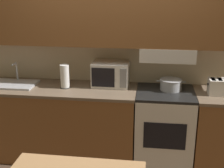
# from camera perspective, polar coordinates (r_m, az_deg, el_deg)

# --- Properties ---
(ground_plane) EXTENTS (16.00, 16.00, 0.00)m
(ground_plane) POSITION_cam_1_polar(r_m,az_deg,el_deg) (4.39, 0.34, -11.13)
(ground_plane) COLOR #4C3828
(wall_back) EXTENTS (5.60, 0.38, 2.55)m
(wall_back) POSITION_cam_1_polar(r_m,az_deg,el_deg) (3.84, 0.52, 7.83)
(wall_back) COLOR beige
(wall_back) RESTS_ON ground_plane
(lower_counter_main) EXTENTS (1.92, 0.67, 0.93)m
(lower_counter_main) POSITION_cam_1_polar(r_m,az_deg,el_deg) (4.03, -9.52, -6.83)
(lower_counter_main) COLOR brown
(lower_counter_main) RESTS_ON ground_plane
(lower_counter_right_stub) EXTENTS (0.62, 0.67, 0.93)m
(lower_counter_right_stub) POSITION_cam_1_polar(r_m,az_deg,el_deg) (3.95, 18.97, -8.11)
(lower_counter_right_stub) COLOR brown
(lower_counter_right_stub) RESTS_ON ground_plane
(stove_range) EXTENTS (0.67, 0.65, 0.93)m
(stove_range) POSITION_cam_1_polar(r_m,az_deg,el_deg) (3.87, 9.42, -7.88)
(stove_range) COLOR white
(stove_range) RESTS_ON ground_plane
(cooking_pot) EXTENTS (0.34, 0.26, 0.13)m
(cooking_pot) POSITION_cam_1_polar(r_m,az_deg,el_deg) (3.74, 10.70, -0.03)
(cooking_pot) COLOR #B7BABF
(cooking_pot) RESTS_ON stove_range
(microwave) EXTENTS (0.44, 0.32, 0.30)m
(microwave) POSITION_cam_1_polar(r_m,az_deg,el_deg) (3.81, -0.23, 1.84)
(microwave) COLOR white
(microwave) RESTS_ON lower_counter_main
(toaster) EXTENTS (0.32, 0.18, 0.18)m
(toaster) POSITION_cam_1_polar(r_m,az_deg,el_deg) (3.74, 19.53, -0.48)
(toaster) COLOR white
(toaster) RESTS_ON lower_counter_right_stub
(sink_basin) EXTENTS (0.56, 0.38, 0.26)m
(sink_basin) POSITION_cam_1_polar(r_m,az_deg,el_deg) (4.06, -17.64, 0.03)
(sink_basin) COLOR #B7BABF
(sink_basin) RESTS_ON lower_counter_main
(paper_towel_roll) EXTENTS (0.12, 0.12, 0.28)m
(paper_towel_roll) POSITION_cam_1_polar(r_m,az_deg,el_deg) (3.78, -8.63, 1.38)
(paper_towel_roll) COLOR black
(paper_towel_roll) RESTS_ON lower_counter_main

